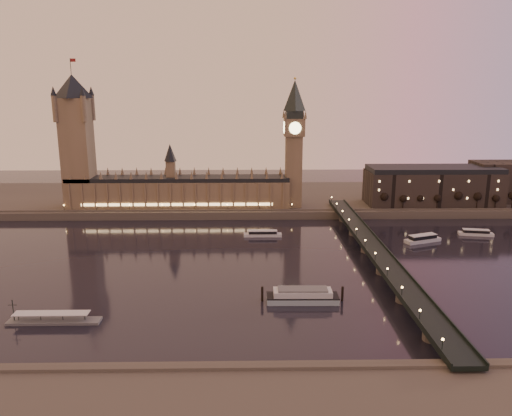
{
  "coord_description": "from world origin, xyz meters",
  "views": [
    {
      "loc": [
        16.01,
        -281.39,
        101.35
      ],
      "look_at": [
        21.8,
        35.0,
        25.29
      ],
      "focal_mm": 35.0,
      "sensor_mm": 36.0,
      "label": 1
    }
  ],
  "objects_px": {
    "cruise_boat_a": "(263,234)",
    "cruise_boat_b": "(476,233)",
    "moored_barge": "(303,296)",
    "pontoon_pier": "(54,320)"
  },
  "relations": [
    {
      "from": "cruise_boat_a",
      "to": "cruise_boat_b",
      "type": "bearing_deg",
      "value": -0.04
    },
    {
      "from": "moored_barge",
      "to": "pontoon_pier",
      "type": "relative_size",
      "value": 0.99
    },
    {
      "from": "cruise_boat_a",
      "to": "moored_barge",
      "type": "relative_size",
      "value": 0.66
    },
    {
      "from": "cruise_boat_b",
      "to": "pontoon_pier",
      "type": "bearing_deg",
      "value": -141.62
    },
    {
      "from": "cruise_boat_a",
      "to": "moored_barge",
      "type": "xyz_separation_m",
      "value": [
        15.88,
        -111.12,
        1.25
      ]
    },
    {
      "from": "cruise_boat_a",
      "to": "moored_barge",
      "type": "bearing_deg",
      "value": -81.78
    },
    {
      "from": "pontoon_pier",
      "to": "cruise_boat_b",
      "type": "bearing_deg",
      "value": 27.77
    },
    {
      "from": "cruise_boat_b",
      "to": "moored_barge",
      "type": "bearing_deg",
      "value": -130.07
    },
    {
      "from": "pontoon_pier",
      "to": "moored_barge",
      "type": "bearing_deg",
      "value": 10.02
    },
    {
      "from": "cruise_boat_a",
      "to": "moored_barge",
      "type": "distance_m",
      "value": 112.26
    }
  ]
}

